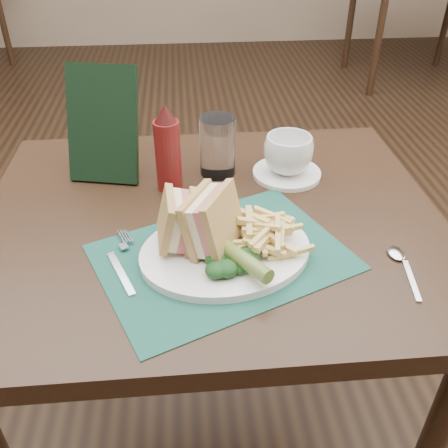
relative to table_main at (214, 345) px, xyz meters
name	(u,v)px	position (x,y,z in m)	size (l,w,h in m)	color
floor	(205,309)	(0.00, 0.50, -0.38)	(7.00, 7.00, 0.00)	black
wall_back	(184,43)	(0.00, 4.00, -0.38)	(6.00, 6.00, 0.00)	tan
table_main	(214,345)	(0.00, 0.00, 0.00)	(0.90, 0.75, 0.75)	black
table_bg_right	(415,28)	(1.68, 2.86, 0.00)	(0.90, 0.75, 0.75)	black
placemat	(223,257)	(0.01, -0.13, 0.38)	(0.41, 0.30, 0.00)	#16493D
plate	(226,252)	(0.02, -0.13, 0.38)	(0.30, 0.24, 0.01)	white
sandwich_half_a	(166,221)	(-0.08, -0.11, 0.44)	(0.06, 0.09, 0.09)	tan
sandwich_half_b	(201,217)	(-0.02, -0.11, 0.45)	(0.06, 0.11, 0.10)	tan
kale_garnish	(229,262)	(0.02, -0.18, 0.41)	(0.11, 0.08, 0.03)	#123315
pickle_spear	(243,259)	(0.04, -0.19, 0.41)	(0.03, 0.03, 0.12)	#516A28
fries_pile	(263,228)	(0.08, -0.12, 0.42)	(0.18, 0.20, 0.06)	#E1C670
fork	(122,260)	(-0.16, -0.13, 0.38)	(0.03, 0.17, 0.01)	silver
spoon	(406,269)	(0.31, -0.20, 0.38)	(0.03, 0.15, 0.01)	silver
saucer	(287,173)	(0.18, 0.14, 0.38)	(0.15, 0.15, 0.01)	white
coffee_cup	(288,154)	(0.18, 0.14, 0.43)	(0.11, 0.11, 0.08)	white
drinking_glass	(218,146)	(0.03, 0.17, 0.44)	(0.08, 0.08, 0.13)	white
ketchup_bottle	(168,148)	(-0.08, 0.11, 0.47)	(0.05, 0.05, 0.19)	#5F1110
check_presenter	(103,124)	(-0.21, 0.18, 0.49)	(0.15, 0.02, 0.24)	black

